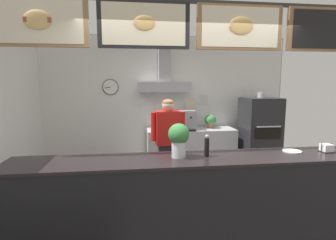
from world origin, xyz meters
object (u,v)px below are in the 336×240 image
potted_basil (160,124)px  napkin_holder (326,148)px  basil_vase (179,139)px  pepper_grinder (207,146)px  shop_worker (168,146)px  pizza_oven (259,136)px  potted_sage (210,120)px  espresso_machine (180,120)px  condiment_plate (292,151)px

potted_basil → napkin_holder: (1.69, -2.50, 0.06)m
potted_basil → basil_vase: bearing=-90.9°
pepper_grinder → potted_basil: bearing=96.1°
napkin_holder → shop_worker: bearing=143.0°
pizza_oven → potted_basil: 2.02m
pizza_oven → shop_worker: (-1.98, -0.95, 0.09)m
potted_basil → pepper_grinder: size_ratio=0.89×
potted_sage → pepper_grinder: size_ratio=1.18×
pizza_oven → pepper_grinder: (-1.72, -2.22, 0.39)m
potted_basil → napkin_holder: 3.02m
espresso_machine → pepper_grinder: size_ratio=2.47×
potted_basil → basil_vase: basil_vase is taller
condiment_plate → pepper_grinder: 1.04m
shop_worker → pepper_grinder: 1.33m
potted_sage → pepper_grinder: bearing=-107.3°
shop_worker → espresso_machine: size_ratio=2.69×
espresso_machine → potted_basil: (-0.41, 0.03, -0.07)m
pizza_oven → potted_sage: (-0.93, 0.32, 0.29)m
shop_worker → pepper_grinder: (0.26, -1.27, 0.31)m
pepper_grinder → pizza_oven: bearing=52.2°
basil_vase → shop_worker: bearing=87.8°
potted_basil → basil_vase: 2.51m
espresso_machine → potted_sage: size_ratio=2.10×
shop_worker → potted_sage: shop_worker is taller
basil_vase → potted_basil: bearing=89.1°
pepper_grinder → napkin_holder: (1.43, 0.00, -0.08)m
condiment_plate → napkin_holder: 0.39m
espresso_machine → potted_sage: bearing=5.8°
potted_sage → condiment_plate: 2.49m
potted_basil → basil_vase: size_ratio=0.58×
pizza_oven → basil_vase: bearing=-132.5°
pizza_oven → espresso_machine: (-1.58, 0.25, 0.32)m
shop_worker → napkin_holder: shop_worker is taller
pepper_grinder → napkin_holder: bearing=0.2°
potted_basil → pepper_grinder: 2.52m
pizza_oven → potted_basil: (-1.99, 0.29, 0.25)m
espresso_machine → potted_basil: bearing=175.3°
espresso_machine → napkin_holder: (1.28, -2.47, -0.00)m
pizza_oven → espresso_machine: pizza_oven is taller
potted_sage → basil_vase: basil_vase is taller
espresso_machine → potted_basil: espresso_machine is taller
shop_worker → basil_vase: (-0.05, -1.27, 0.39)m
potted_sage → basil_vase: bearing=-113.4°
potted_basil → pepper_grinder: (0.27, -2.51, 0.14)m
potted_sage → napkin_holder: (0.64, -2.53, 0.03)m
shop_worker → condiment_plate: bearing=133.7°
potted_sage → espresso_machine: bearing=-174.2°
condiment_plate → espresso_machine: bearing=110.3°
basil_vase → napkin_holder: bearing=-0.1°
basil_vase → napkin_holder: 1.74m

